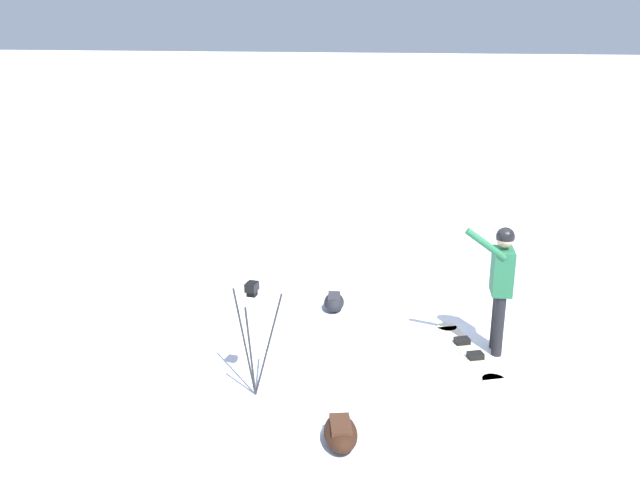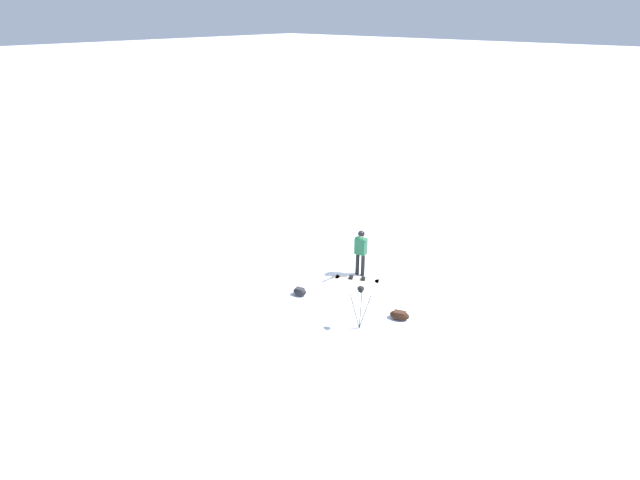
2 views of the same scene
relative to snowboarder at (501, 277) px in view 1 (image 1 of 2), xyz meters
name	(u,v)px [view 1 (image 1 of 2)]	position (x,y,z in m)	size (l,w,h in m)	color
ground_plane	(450,357)	(0.56, 0.37, -1.08)	(300.00, 300.00, 0.00)	white
snowboarder	(501,277)	(0.00, 0.00, 0.00)	(0.66, 0.55, 1.78)	black
snowboard	(468,350)	(0.34, 0.14, -1.05)	(1.03, 1.66, 0.10)	beige
gear_bag_large	(334,302)	(2.46, -0.67, -0.94)	(0.42, 0.53, 0.27)	black
camera_tripod	(253,316)	(2.67, 2.00, -0.06)	(0.63, 0.52, 1.44)	#262628
gear_bag_small	(341,432)	(1.44, 2.64, -0.94)	(0.55, 0.70, 0.26)	black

